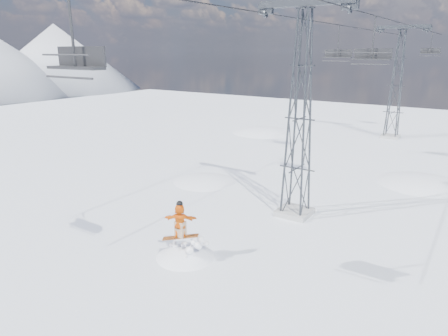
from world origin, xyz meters
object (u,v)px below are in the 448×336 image
(lift_tower_near, at_px, (299,119))
(snowboarder_jump, at_px, (186,288))
(lift_chair_near, at_px, (77,60))
(lift_tower_far, at_px, (396,86))

(lift_tower_near, height_order, snowboarder_jump, lift_tower_near)
(snowboarder_jump, bearing_deg, lift_chair_near, -90.81)
(snowboarder_jump, height_order, lift_chair_near, lift_chair_near)
(lift_tower_far, bearing_deg, lift_tower_near, -90.00)
(lift_tower_far, distance_m, snowboarder_jump, 33.07)
(snowboarder_jump, distance_m, lift_chair_near, 11.38)
(lift_tower_far, xyz_separation_m, snowboarder_jump, (-2.13, -32.23, -7.11))
(lift_tower_near, distance_m, lift_tower_far, 25.00)
(lift_tower_far, xyz_separation_m, lift_chair_near, (-2.20, -36.93, 3.25))
(lift_tower_far, height_order, snowboarder_jump, lift_tower_far)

